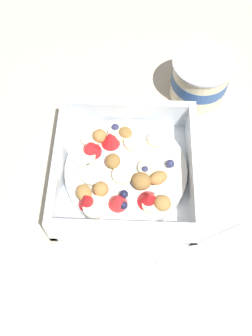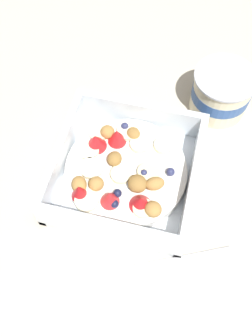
# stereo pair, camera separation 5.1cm
# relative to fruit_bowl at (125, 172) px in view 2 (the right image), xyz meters

# --- Properties ---
(ground_plane) EXTENTS (2.40, 2.40, 0.00)m
(ground_plane) POSITION_rel_fruit_bowl_xyz_m (-0.01, -0.02, -0.02)
(ground_plane) COLOR beige
(fruit_bowl) EXTENTS (0.19, 0.19, 0.06)m
(fruit_bowl) POSITION_rel_fruit_bowl_xyz_m (0.00, 0.00, 0.00)
(fruit_bowl) COLOR white
(fruit_bowl) RESTS_ON ground
(spoon) EXTENTS (0.09, 0.16, 0.01)m
(spoon) POSITION_rel_fruit_bowl_xyz_m (0.12, 0.05, -0.02)
(spoon) COLOR silver
(spoon) RESTS_ON ground
(yogurt_cup) EXTENTS (0.09, 0.09, 0.07)m
(yogurt_cup) POSITION_rel_fruit_bowl_xyz_m (-0.16, 0.11, 0.01)
(yogurt_cup) COLOR beige
(yogurt_cup) RESTS_ON ground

